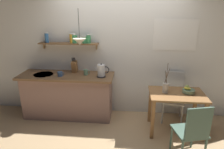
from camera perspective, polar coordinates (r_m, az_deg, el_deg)
The scene contains 14 objects.
ground_plane at distance 3.93m, azimuth 1.14°, elevation -14.46°, with size 14.00×14.00×0.00m, color tan.
back_wall at distance 4.02m, azimuth 4.90°, elevation 7.13°, with size 6.80×0.11×2.70m.
kitchen_counter at distance 4.17m, azimuth -12.39°, elevation -5.76°, with size 1.83×0.63×0.90m.
wall_shelf at distance 3.99m, azimuth -11.26°, elevation 9.43°, with size 1.17×0.20×0.32m.
dining_table at distance 3.70m, azimuth 17.81°, elevation -6.99°, with size 0.94×0.64×0.74m.
dining_chair_near at distance 3.14m, azimuth 21.94°, elevation -14.50°, with size 0.50×0.49×0.91m.
dining_chair_far at distance 4.15m, azimuth 17.01°, elevation -5.42°, with size 0.48×0.49×0.95m.
fruit_bowl at distance 3.71m, azimuth 20.83°, elevation -4.19°, with size 0.21×0.21×0.13m.
twig_vase at distance 3.59m, azimuth 14.96°, elevation -3.61°, with size 0.10×0.10×0.54m.
electric_kettle at distance 3.74m, azimuth -3.01°, elevation 1.04°, with size 0.26×0.16×0.26m.
knife_block at distance 4.07m, azimuth -10.61°, elevation 2.29°, with size 0.09×0.17×0.31m.
coffee_mug_by_sink at distance 3.92m, azimuth -14.53°, elevation 0.17°, with size 0.13×0.09×0.09m.
coffee_mug_spare at distance 3.90m, azimuth -7.41°, elevation 0.66°, with size 0.12×0.08×0.11m.
pendant_lamp at distance 3.63m, azimuth -9.17°, elevation 9.26°, with size 0.24×0.24×0.61m.
Camera 1 is at (0.23, -3.29, 2.15)m, focal length 32.18 mm.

